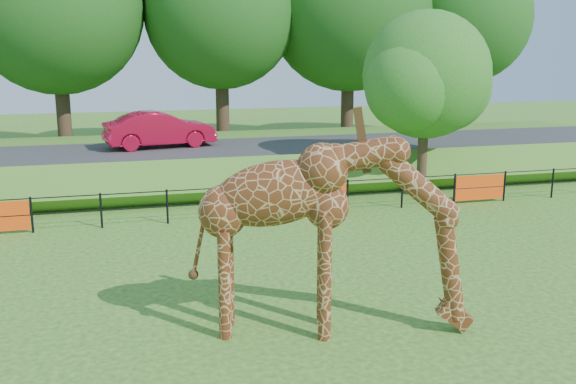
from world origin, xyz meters
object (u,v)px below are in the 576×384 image
(tree_east, at_px, (428,80))
(car_red, at_px, (160,129))
(giraffe, at_px, (333,236))
(visitor, at_px, (339,178))

(tree_east, bearing_deg, car_red, 151.38)
(giraffe, bearing_deg, tree_east, 70.77)
(visitor, distance_m, tree_east, 4.82)
(car_red, height_order, tree_east, tree_east)
(giraffe, xyz_separation_m, visitor, (3.73, 10.36, -1.13))
(car_red, bearing_deg, visitor, -140.89)
(car_red, height_order, visitor, car_red)
(giraffe, xyz_separation_m, car_red, (-2.26, 15.49, 0.20))
(car_red, distance_m, visitor, 8.00)
(giraffe, height_order, tree_east, tree_east)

